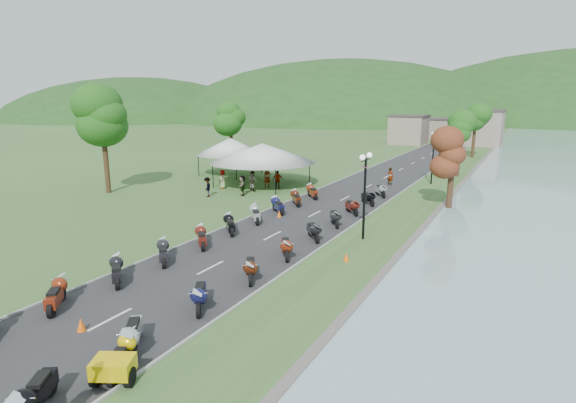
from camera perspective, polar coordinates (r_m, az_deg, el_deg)
The scene contains 15 objects.
ground at distance 16.64m, azimuth -32.67°, elevation -18.21°, with size 400.00×400.00×0.00m, color #4A7537.
road at distance 48.84m, azimuth 12.38°, elevation 3.06°, with size 7.00×120.00×0.02m, color #303033.
hills_backdrop at distance 206.93m, azimuth 25.05°, elevation 9.40°, with size 360.00×120.00×76.00m, color #285621, non-canonical shape.
far_building at distance 92.76m, azimuth 19.14°, elevation 8.69°, with size 18.00×16.00×5.00m, color gray.
yellow_trike at distance 15.06m, azimuth -20.41°, elevation -18.04°, with size 2.16×1.35×0.99m, color yellow, non-canonical shape.
moto_row_left at distance 23.43m, azimuth -15.59°, elevation -6.28°, with size 2.60×37.02×1.10m, color #331411, non-canonical shape.
moto_row_right at distance 24.88m, azimuth 1.47°, elevation -4.67°, with size 2.60×32.98×1.10m, color #331411, non-canonical shape.
vendor_tent_main at distance 43.00m, azimuth -3.25°, elevation 4.73°, with size 6.72×6.72×4.00m, color silver, non-canonical shape.
vendor_tent_side at distance 49.49m, azimuth -7.32°, elevation 5.71°, with size 4.91×4.91×4.00m, color silver, non-canonical shape.
tree_park_left at distance 42.07m, azimuth -22.42°, elevation 8.46°, with size 3.98×3.98×11.07m, color #286B1C, non-canonical shape.
tree_lakeside at distance 35.68m, azimuth 20.10°, elevation 4.19°, with size 2.27×2.27×6.32m, color #286B1C, non-canonical shape.
pedestrian_a at distance 41.79m, azimuth -2.63°, elevation 1.72°, with size 0.71×0.52×1.95m, color slate.
pedestrian_b at distance 40.51m, azimuth -4.49°, elevation 1.34°, with size 0.89×0.49×1.83m, color slate.
pedestrian_c at distance 38.57m, azimuth -10.14°, elevation 0.60°, with size 1.08×0.45×1.67m, color slate.
traffic_cone_near at distance 18.01m, azimuth -24.80°, elevation -14.02°, with size 0.32×0.32×0.50m, color #F2590C.
Camera 1 is at (13.12, -6.36, 8.02)m, focal length 28.00 mm.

